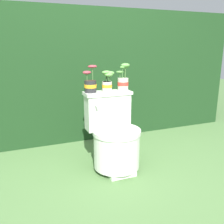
{
  "coord_description": "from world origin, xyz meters",
  "views": [
    {
      "loc": [
        -0.75,
        -1.93,
        1.12
      ],
      "look_at": [
        0.07,
        0.13,
        0.53
      ],
      "focal_mm": 40.0,
      "sensor_mm": 36.0,
      "label": 1
    }
  ],
  "objects_px": {
    "toilet": "(114,138)",
    "potted_plant_midleft": "(107,81)",
    "potted_plant_left": "(90,84)",
    "potted_plant_middle": "(123,80)"
  },
  "relations": [
    {
      "from": "potted_plant_left",
      "to": "potted_plant_midleft",
      "type": "distance_m",
      "value": 0.16
    },
    {
      "from": "potted_plant_left",
      "to": "potted_plant_midleft",
      "type": "xyz_separation_m",
      "value": [
        0.16,
        -0.02,
        0.02
      ]
    },
    {
      "from": "potted_plant_midleft",
      "to": "potted_plant_middle",
      "type": "distance_m",
      "value": 0.16
    },
    {
      "from": "toilet",
      "to": "potted_plant_midleft",
      "type": "relative_size",
      "value": 3.58
    },
    {
      "from": "toilet",
      "to": "potted_plant_left",
      "type": "distance_m",
      "value": 0.55
    },
    {
      "from": "toilet",
      "to": "potted_plant_left",
      "type": "relative_size",
      "value": 2.84
    },
    {
      "from": "potted_plant_left",
      "to": "potted_plant_middle",
      "type": "distance_m",
      "value": 0.33
    },
    {
      "from": "toilet",
      "to": "potted_plant_midleft",
      "type": "bearing_deg",
      "value": 90.04
    },
    {
      "from": "toilet",
      "to": "potted_plant_midleft",
      "type": "xyz_separation_m",
      "value": [
        -0.0,
        0.17,
        0.5
      ]
    },
    {
      "from": "potted_plant_left",
      "to": "potted_plant_middle",
      "type": "relative_size",
      "value": 0.96
    }
  ]
}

